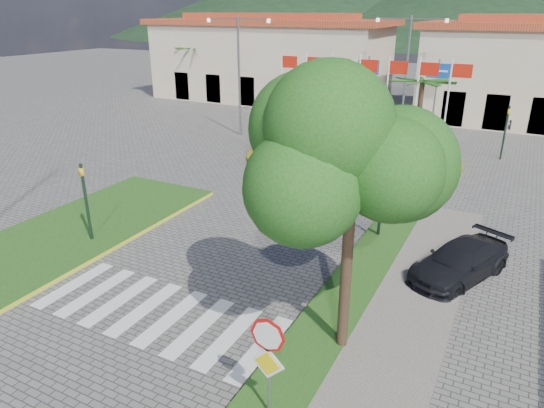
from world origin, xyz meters
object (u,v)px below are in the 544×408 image
at_px(deciduous_tree, 353,162).
at_px(car_side_right, 460,262).
at_px(car_dark_a, 326,111).
at_px(white_van, 282,111).
at_px(car_dark_b, 534,123).
at_px(stop_sign, 268,353).
at_px(roundabout_island, 352,156).

relative_size(deciduous_tree, car_side_right, 1.62).
height_order(car_dark_a, car_side_right, car_dark_a).
height_order(white_van, car_side_right, car_side_right).
bearing_deg(car_dark_b, car_side_right, 152.84).
relative_size(stop_sign, white_van, 0.63).
distance_m(car_dark_a, car_side_right, 25.30).
bearing_deg(car_dark_b, white_van, 79.74).
distance_m(stop_sign, car_dark_b, 33.24).
distance_m(car_dark_b, car_side_right, 24.65).
distance_m(deciduous_tree, car_side_right, 7.32).
bearing_deg(car_side_right, deciduous_tree, -88.72).
height_order(roundabout_island, car_dark_a, roundabout_island).
relative_size(car_dark_a, car_dark_b, 0.92).
distance_m(white_van, car_dark_b, 19.06).
bearing_deg(car_dark_b, roundabout_island, 120.47).
relative_size(white_van, car_side_right, 1.01).
bearing_deg(deciduous_tree, car_dark_a, 112.30).
bearing_deg(stop_sign, car_dark_b, 81.91).
distance_m(stop_sign, deciduous_tree, 4.59).
xyz_separation_m(white_van, car_dark_b, (18.60, 4.15, 0.08)).
bearing_deg(car_dark_a, stop_sign, -161.81).
xyz_separation_m(roundabout_island, white_van, (-9.03, 8.70, 0.41)).
relative_size(stop_sign, deciduous_tree, 0.39).
height_order(car_dark_b, car_side_right, car_dark_b).
distance_m(deciduous_tree, white_van, 29.87).
distance_m(deciduous_tree, car_dark_b, 30.47).
xyz_separation_m(deciduous_tree, car_dark_b, (4.08, 29.85, -4.51)).
bearing_deg(car_dark_a, car_side_right, -149.49).
xyz_separation_m(roundabout_island, car_dark_a, (-5.51, 9.84, 0.46)).
bearing_deg(stop_sign, white_van, 115.86).
bearing_deg(white_van, car_dark_b, -57.76).
height_order(stop_sign, deciduous_tree, deciduous_tree).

